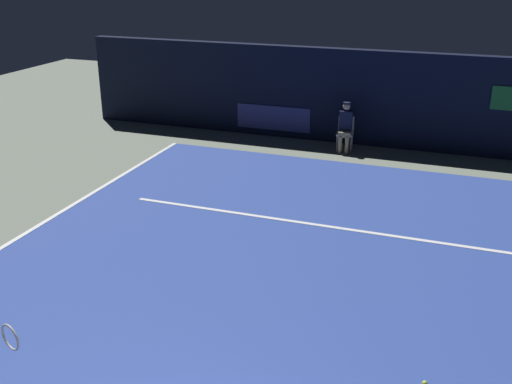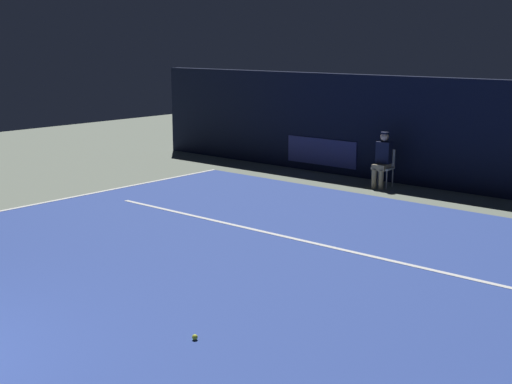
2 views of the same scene
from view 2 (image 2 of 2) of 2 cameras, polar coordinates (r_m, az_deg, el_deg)
ground_plane at (r=11.28m, az=-5.05°, el=-5.76°), size 34.69×34.69×0.00m
court_surface at (r=11.28m, az=-5.05°, el=-5.73°), size 11.05×12.21×0.01m
line_sideline_right at (r=15.55m, az=-19.24°, el=-1.34°), size 0.10×12.21×0.01m
line_service at (r=12.78m, az=1.85°, el=-3.49°), size 8.62×0.10×0.01m
back_wall at (r=17.33m, az=14.06°, el=4.61°), size 17.85×0.33×2.60m
line_judge_on_chair at (r=17.13m, az=10.13°, el=2.63°), size 0.48×0.56×1.32m
tennis_ball at (r=8.51m, az=-4.92°, el=-11.52°), size 0.07×0.07×0.07m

